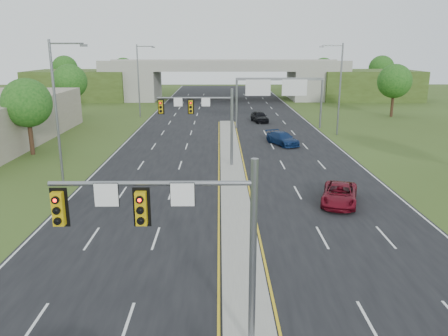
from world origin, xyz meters
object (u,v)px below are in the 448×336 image
overpass (224,82)px  car_far_a (340,194)px  car_far_b (283,139)px  signal_mast_near (184,228)px  sign_gantry (278,89)px  car_far_c (260,117)px  signal_mast_far (206,115)px

overpass → car_far_a: bearing=-83.7°
car_far_b → overpass: bearing=72.9°
car_far_a → signal_mast_near: bearing=-104.1°
signal_mast_near → sign_gantry: size_ratio=0.60×
sign_gantry → car_far_c: (-1.92, 5.12, -4.45)m
overpass → car_far_c: 30.46m
signal_mast_near → signal_mast_far: size_ratio=1.00×
signal_mast_near → car_far_c: 50.76m
car_far_c → car_far_b: bearing=-96.7°
car_far_b → signal_mast_near: bearing=-127.8°
signal_mast_near → car_far_b: signal_mast_near is taller
sign_gantry → signal_mast_near: bearing=-101.2°
car_far_b → car_far_c: 15.85m
signal_mast_far → car_far_a: signal_mast_far is taller
signal_mast_far → car_far_a: (9.40, -9.84, -4.03)m
car_far_b → car_far_c: bearing=69.7°
signal_mast_near → car_far_a: (9.40, 15.16, -4.03)m
signal_mast_near → overpass: (2.26, 80.07, -1.17)m
signal_mast_far → overpass: size_ratio=0.09×
car_far_c → signal_mast_far: bearing=-116.5°
overpass → car_far_b: overpass is taller
signal_mast_near → car_far_b: (8.18, 34.31, -4.01)m
signal_mast_far → sign_gantry: signal_mast_far is taller
signal_mast_near → car_far_a: size_ratio=1.44×
car_far_a → car_far_b: 19.19m
sign_gantry → overpass: (-6.68, 35.08, -1.69)m
signal_mast_far → car_far_a: size_ratio=1.44×
car_far_b → signal_mast_far: bearing=-155.7°
signal_mast_far → car_far_a: 14.19m
signal_mast_far → sign_gantry: (8.95, 19.99, 0.51)m
signal_mast_near → overpass: overpass is taller
overpass → car_far_a: overpass is taller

